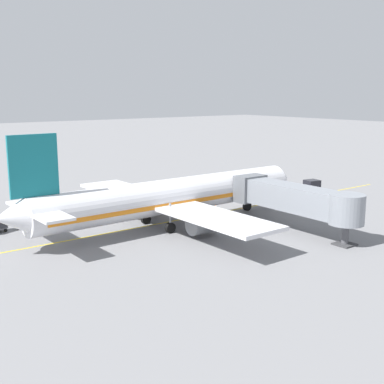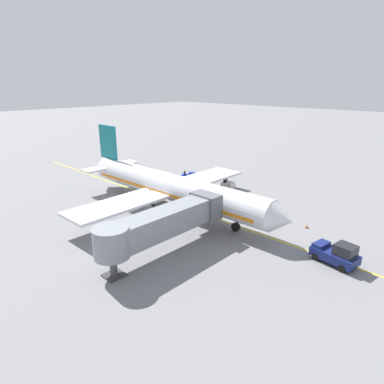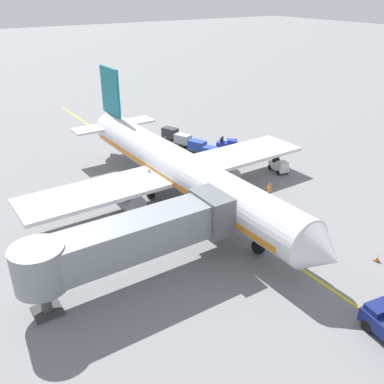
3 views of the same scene
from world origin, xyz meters
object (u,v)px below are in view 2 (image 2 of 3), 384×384
pushback_tractor (336,254)px  safety_cone_nose_left (307,226)px  baggage_tug_spare (189,176)px  safety_cone_nose_right (234,216)px  baggage_tug_lead (192,193)px  ground_crew_marshaller (211,198)px  safety_cone_wing_tip (267,212)px  ground_crew_loader (229,198)px  jet_bridge (163,223)px  baggage_cart_second_in_train (169,178)px  baggage_cart_front (181,181)px  baggage_cart_third_in_train (157,175)px  baggage_cart_tail_end (146,171)px  baggage_tug_trailing (228,185)px  parked_airliner (170,187)px  ground_crew_wing_walker (201,197)px

pushback_tractor → safety_cone_nose_left: bearing=-136.4°
baggage_tug_spare → safety_cone_nose_right: (9.24, 17.41, -0.42)m
baggage_tug_lead → ground_crew_marshaller: bearing=86.7°
ground_crew_marshaller → safety_cone_wing_tip: size_ratio=2.86×
pushback_tractor → ground_crew_loader: pushback_tractor is taller
baggage_tug_lead → safety_cone_nose_left: bearing=95.0°
jet_bridge → safety_cone_nose_left: jet_bridge is taller
jet_bridge → baggage_cart_second_in_train: bearing=-134.1°
baggage_cart_front → safety_cone_nose_left: baggage_cart_front is taller
baggage_tug_lead → safety_cone_nose_right: (2.23, 9.85, -0.42)m
baggage_tug_spare → safety_cone_nose_left: baggage_tug_spare is taller
baggage_cart_front → baggage_cart_third_in_train: (0.31, -6.04, 0.00)m
ground_crew_marshaller → safety_cone_nose_left: bearing=97.3°
baggage_cart_tail_end → ground_crew_marshaller: size_ratio=1.74×
safety_cone_wing_tip → baggage_tug_trailing: bearing=-116.0°
ground_crew_marshaller → safety_cone_nose_left: (-1.82, 14.13, -0.66)m
baggage_tug_trailing → baggage_cart_tail_end: baggage_tug_trailing is taller
jet_bridge → baggage_cart_front: 24.21m
parked_airliner → baggage_cart_front: bearing=-142.7°
pushback_tractor → jet_bridge: bearing=-54.0°
pushback_tractor → baggage_cart_tail_end: 40.07m
safety_cone_wing_tip → pushback_tractor: bearing=60.3°
safety_cone_nose_left → safety_cone_wing_tip: size_ratio=1.00×
jet_bridge → safety_cone_wing_tip: bearing=172.6°
pushback_tractor → baggage_cart_tail_end: (-7.64, -39.34, -0.15)m
parked_airliner → ground_crew_wing_walker: bearing=160.1°
jet_bridge → ground_crew_marshaller: size_ratio=9.28×
baggage_cart_front → safety_cone_nose_right: bearing=70.7°
baggage_cart_front → baggage_cart_tail_end: 9.41m
baggage_tug_spare → baggage_tug_lead: bearing=47.2°
jet_bridge → safety_cone_nose_right: 13.11m
safety_cone_nose_left → baggage_tug_lead: bearing=-85.0°
baggage_cart_front → ground_crew_marshaller: 10.48m
baggage_tug_lead → baggage_tug_spare: same height
ground_crew_marshaller → safety_cone_nose_right: 6.16m
baggage_cart_second_in_train → ground_crew_loader: ground_crew_loader is taller
baggage_cart_third_in_train → baggage_tug_spare: bearing=133.4°
baggage_tug_spare → safety_cone_nose_right: size_ratio=4.64×
safety_cone_nose_left → baggage_tug_spare: bearing=-101.9°
baggage_tug_lead → baggage_tug_spare: size_ratio=1.00×
pushback_tractor → baggage_cart_second_in_train: (-7.79, -32.89, -0.15)m
baggage_tug_lead → ground_crew_wing_walker: 2.66m
parked_airliner → baggage_cart_second_in_train: 13.10m
pushback_tractor → safety_cone_nose_right: size_ratio=7.94×
pushback_tractor → ground_crew_wing_walker: size_ratio=2.77×
jet_bridge → safety_cone_nose_right: (-12.72, -0.09, -3.17)m
jet_bridge → safety_cone_wing_tip: 17.58m
ground_crew_loader → baggage_tug_trailing: bearing=-141.9°
jet_bridge → baggage_cart_tail_end: jet_bridge is taller
baggage_cart_third_in_train → ground_crew_marshaller: (3.18, 15.92, 0.00)m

